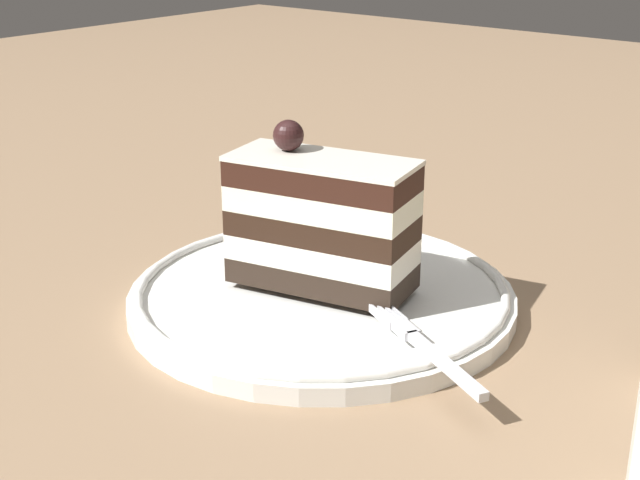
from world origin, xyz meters
The scene contains 4 objects.
ground_plane centered at (0.00, 0.00, 0.00)m, with size 2.40×2.40×0.00m, color #8A6E52.
dessert_plate centered at (0.00, 0.03, 0.01)m, with size 0.25×0.25×0.02m.
cake_slice centered at (0.00, 0.03, 0.06)m, with size 0.07×0.12×0.10m.
fork centered at (-0.03, -0.07, 0.02)m, with size 0.06×0.11×0.00m.
Camera 1 is at (-0.41, -0.31, 0.25)m, focal length 51.25 mm.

